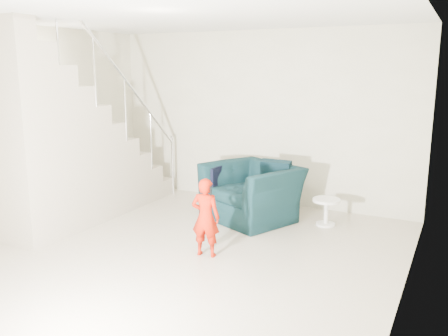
# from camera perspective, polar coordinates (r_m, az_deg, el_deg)

# --- Properties ---
(floor) EXTENTS (5.50, 5.50, 0.00)m
(floor) POSITION_cam_1_polar(r_m,az_deg,el_deg) (5.49, -7.23, -10.90)
(floor) COLOR tan
(floor) RESTS_ON ground
(ceiling) EXTENTS (5.50, 5.50, 0.00)m
(ceiling) POSITION_cam_1_polar(r_m,az_deg,el_deg) (5.10, -8.07, 18.33)
(ceiling) COLOR silver
(ceiling) RESTS_ON back_wall
(back_wall) EXTENTS (5.00, 0.00, 5.00)m
(back_wall) POSITION_cam_1_polar(r_m,az_deg,el_deg) (7.53, 4.37, 6.02)
(back_wall) COLOR #B9B497
(back_wall) RESTS_ON floor
(left_wall) EXTENTS (0.00, 5.50, 5.50)m
(left_wall) POSITION_cam_1_polar(r_m,az_deg,el_deg) (6.85, -25.18, 4.33)
(left_wall) COLOR #B9B497
(left_wall) RESTS_ON floor
(right_wall) EXTENTS (0.00, 5.50, 5.50)m
(right_wall) POSITION_cam_1_polar(r_m,az_deg,el_deg) (4.25, 21.36, 0.63)
(right_wall) COLOR #B9B497
(right_wall) RESTS_ON floor
(armchair) EXTENTS (1.53, 1.45, 0.78)m
(armchair) POSITION_cam_1_polar(r_m,az_deg,el_deg) (6.75, 3.36, -2.94)
(armchair) COLOR black
(armchair) RESTS_ON floor
(toddler) EXTENTS (0.36, 0.27, 0.92)m
(toddler) POSITION_cam_1_polar(r_m,az_deg,el_deg) (5.42, -2.23, -5.95)
(toddler) COLOR #A40D05
(toddler) RESTS_ON floor
(side_table) EXTENTS (0.38, 0.38, 0.38)m
(side_table) POSITION_cam_1_polar(r_m,az_deg,el_deg) (6.65, 12.20, -4.67)
(side_table) COLOR white
(side_table) RESTS_ON floor
(staircase) EXTENTS (1.02, 3.03, 3.62)m
(staircase) POSITION_cam_1_polar(r_m,az_deg,el_deg) (6.89, -18.71, 1.48)
(staircase) COLOR #ADA089
(staircase) RESTS_ON floor
(cushion) EXTENTS (0.44, 0.21, 0.44)m
(cushion) POSITION_cam_1_polar(r_m,az_deg,el_deg) (6.82, 6.32, -0.78)
(cushion) COLOR black
(cushion) RESTS_ON armchair
(throw) EXTENTS (0.04, 0.43, 0.49)m
(throw) POSITION_cam_1_polar(r_m,az_deg,el_deg) (6.87, -0.63, -1.79)
(throw) COLOR black
(throw) RESTS_ON armchair
(phone) EXTENTS (0.04, 0.05, 0.10)m
(phone) POSITION_cam_1_polar(r_m,az_deg,el_deg) (5.24, -1.61, -2.73)
(phone) COLOR black
(phone) RESTS_ON toddler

